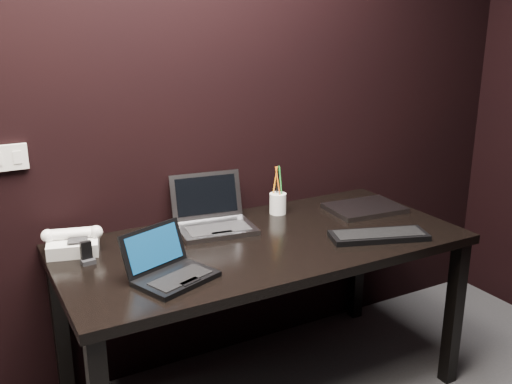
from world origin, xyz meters
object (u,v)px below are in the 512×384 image
desk_phone (73,242)px  mobile_phone (87,255)px  closed_laptop (365,208)px  desk (263,257)px  silver_laptop (214,219)px  pen_cup (278,203)px  netbook (170,269)px  ext_keyboard (379,235)px

desk_phone → mobile_phone: size_ratio=2.79×
closed_laptop → mobile_phone: bearing=179.4°
desk → silver_laptop: (-0.13, 0.23, 0.12)m
silver_laptop → pen_cup: pen_cup is taller
netbook → silver_laptop: size_ratio=0.93×
closed_laptop → pen_cup: (-0.39, 0.17, 0.04)m
mobile_phone → pen_cup: size_ratio=0.37×
netbook → desk_phone: (-0.25, 0.41, 0.01)m
netbook → silver_laptop: (0.35, 0.39, 0.01)m
silver_laptop → desk_phone: bearing=177.9°
netbook → desk_phone: 0.48m
desk_phone → pen_cup: bearing=1.0°
ext_keyboard → pen_cup: bearing=113.5°
silver_laptop → ext_keyboard: 0.72m
closed_laptop → desk_phone: bearing=173.7°
mobile_phone → closed_laptop: bearing=-0.6°
netbook → closed_laptop: netbook is taller
silver_laptop → desk_phone: size_ratio=1.50×
netbook → mobile_phone: 0.36m
netbook → silver_laptop: silver_laptop is taller
ext_keyboard → pen_cup: pen_cup is taller
silver_laptop → closed_laptop: (0.75, -0.13, -0.03)m
netbook → ext_keyboard: bearing=-3.5°
desk_phone → pen_cup: pen_cup is taller
silver_laptop → mobile_phone: 0.59m
desk → desk_phone: bearing=161.3°
netbook → closed_laptop: (1.10, 0.26, -0.02)m
desk → pen_cup: bearing=49.4°
desk_phone → mobile_phone: bearing=-80.5°
desk → closed_laptop: (0.62, 0.10, 0.09)m
silver_laptop → ext_keyboard: silver_laptop is taller
closed_laptop → desk_phone: desk_phone is taller
desk → mobile_phone: 0.73m
closed_laptop → pen_cup: size_ratio=1.57×
pen_cup → desk: bearing=-130.6°
silver_laptop → closed_laptop: silver_laptop is taller
pen_cup → closed_laptop: bearing=-22.8°
pen_cup → mobile_phone: bearing=-170.8°
ext_keyboard → closed_laptop: 0.37m
desk_phone → ext_keyboard: bearing=-21.8°
desk → ext_keyboard: bearing=-26.7°
ext_keyboard → closed_laptop: bearing=60.3°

